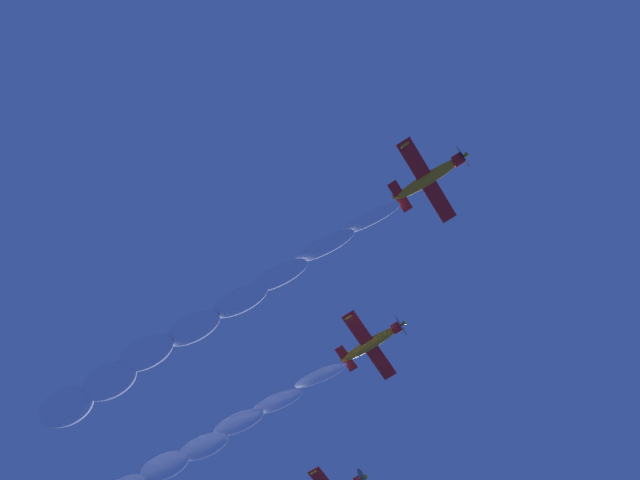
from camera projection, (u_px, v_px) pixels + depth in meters
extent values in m
ellipsoid|color=orange|center=(428.00, 179.00, 70.41)|extent=(2.11, 6.85, 2.00)
cylinder|color=red|center=(458.00, 160.00, 70.04)|extent=(1.30, 1.18, 1.28)
cone|color=yellow|center=(464.00, 156.00, 69.96)|extent=(0.65, 0.83, 0.64)
cylinder|color=#3F3F47|center=(463.00, 157.00, 69.97)|extent=(2.59, 0.65, 2.55)
cube|color=red|center=(427.00, 181.00, 70.29)|extent=(8.57, 2.66, 1.26)
ellipsoid|color=orange|center=(447.00, 214.00, 72.29)|extent=(0.39, 0.96, 0.39)
ellipsoid|color=orange|center=(405.00, 145.00, 68.28)|extent=(0.39, 0.96, 0.39)
cube|color=red|center=(400.00, 196.00, 70.81)|extent=(3.12, 1.36, 0.55)
cube|color=orange|center=(398.00, 194.00, 71.26)|extent=(0.41, 1.24, 1.26)
ellipsoid|color=#1E232D|center=(430.00, 175.00, 70.73)|extent=(0.98, 1.67, 0.92)
ellipsoid|color=orange|center=(371.00, 344.00, 79.49)|extent=(2.11, 6.85, 2.01)
cylinder|color=red|center=(397.00, 328.00, 79.13)|extent=(1.27, 1.19, 1.25)
cone|color=yellow|center=(402.00, 324.00, 79.05)|extent=(0.64, 0.83, 0.63)
cylinder|color=#3F3F47|center=(401.00, 325.00, 79.07)|extent=(2.52, 0.67, 2.48)
cube|color=red|center=(370.00, 346.00, 79.36)|extent=(8.60, 2.67, 0.97)
ellipsoid|color=orange|center=(390.00, 372.00, 81.24)|extent=(0.39, 0.96, 0.39)
ellipsoid|color=orange|center=(348.00, 318.00, 77.49)|extent=(0.39, 0.96, 0.39)
cube|color=red|center=(346.00, 359.00, 79.87)|extent=(3.13, 1.36, 0.45)
cube|color=orange|center=(345.00, 356.00, 80.33)|extent=(0.38, 1.25, 1.27)
ellipsoid|color=#1E232D|center=(372.00, 340.00, 79.82)|extent=(0.97, 1.68, 0.91)
cylinder|color=red|center=(359.00, 480.00, 86.31)|extent=(1.24, 1.15, 1.19)
cone|color=yellow|center=(364.00, 478.00, 86.21)|extent=(0.63, 0.82, 0.59)
cylinder|color=#3F3F47|center=(363.00, 478.00, 86.23)|extent=(2.44, 0.58, 2.42)
ellipsoid|color=orange|center=(314.00, 473.00, 84.91)|extent=(0.38, 0.96, 0.34)
ellipsoid|color=white|center=(369.00, 219.00, 71.32)|extent=(2.21, 6.58, 2.03)
ellipsoid|color=white|center=(324.00, 246.00, 72.00)|extent=(2.56, 6.68, 2.37)
ellipsoid|color=white|center=(278.00, 276.00, 72.59)|extent=(2.90, 6.77, 2.71)
ellipsoid|color=white|center=(239.00, 301.00, 73.44)|extent=(3.24, 6.86, 3.04)
ellipsoid|color=white|center=(192.00, 328.00, 74.09)|extent=(3.58, 6.95, 3.38)
ellipsoid|color=white|center=(146.00, 353.00, 74.30)|extent=(3.92, 7.04, 3.72)
ellipsoid|color=white|center=(109.00, 381.00, 75.11)|extent=(4.26, 7.13, 4.05)
ellipsoid|color=white|center=(66.00, 407.00, 76.01)|extent=(4.61, 7.22, 4.39)
ellipsoid|color=white|center=(320.00, 375.00, 80.39)|extent=(2.21, 6.58, 2.03)
ellipsoid|color=white|center=(277.00, 401.00, 81.06)|extent=(2.56, 6.68, 2.37)
ellipsoid|color=white|center=(238.00, 422.00, 81.42)|extent=(2.90, 6.77, 2.71)
ellipsoid|color=white|center=(203.00, 447.00, 82.37)|extent=(3.24, 6.86, 3.04)
ellipsoid|color=white|center=(164.00, 466.00, 82.72)|extent=(3.58, 6.95, 3.38)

